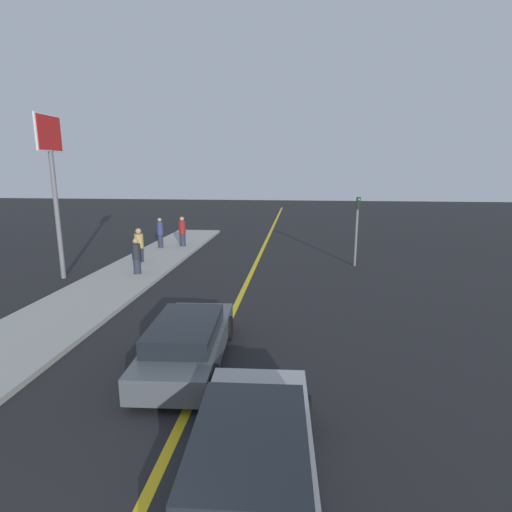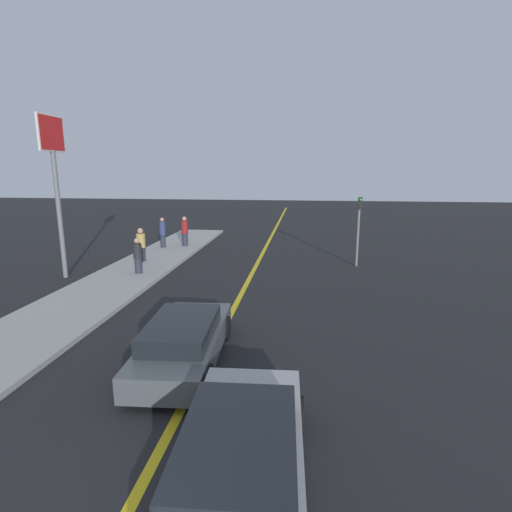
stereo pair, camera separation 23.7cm
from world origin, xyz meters
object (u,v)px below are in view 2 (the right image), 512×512
at_px(car_near_right_lane, 240,460).
at_px(traffic_light, 359,224).
at_px(pedestrian_far_standing, 163,233).
at_px(pedestrian_by_sign, 185,231).
at_px(pedestrian_near_curb, 138,256).
at_px(roadside_sign, 54,160).
at_px(pedestrian_mid_group, 141,245).
at_px(car_ahead_center, 184,340).

relative_size(car_near_right_lane, traffic_light, 1.40).
height_order(pedestrian_far_standing, pedestrian_by_sign, pedestrian_by_sign).
height_order(pedestrian_near_curb, pedestrian_by_sign, pedestrian_by_sign).
xyz_separation_m(pedestrian_far_standing, roadside_sign, (-2.17, -6.51, 4.04)).
bearing_deg(traffic_light, pedestrian_mid_group, -175.50).
bearing_deg(car_ahead_center, car_near_right_lane, -65.71).
relative_size(car_ahead_center, traffic_light, 1.37).
xyz_separation_m(car_near_right_lane, pedestrian_mid_group, (-7.33, 13.90, 0.40)).
distance_m(car_near_right_lane, pedestrian_near_curb, 13.32).
xyz_separation_m(car_ahead_center, pedestrian_far_standing, (-5.48, 13.64, 0.46)).
height_order(car_ahead_center, pedestrian_mid_group, pedestrian_mid_group).
bearing_deg(pedestrian_mid_group, pedestrian_far_standing, 93.13).
height_order(pedestrian_mid_group, pedestrian_by_sign, pedestrian_by_sign).
bearing_deg(traffic_light, pedestrian_near_curb, -162.52).
distance_m(car_ahead_center, pedestrian_by_sign, 14.93).
relative_size(car_near_right_lane, pedestrian_near_curb, 3.01).
xyz_separation_m(car_ahead_center, pedestrian_mid_group, (-5.28, 9.97, 0.40)).
height_order(car_near_right_lane, pedestrian_by_sign, pedestrian_by_sign).
bearing_deg(traffic_light, car_ahead_center, -116.86).
height_order(car_near_right_lane, roadside_sign, roadside_sign).
distance_m(car_ahead_center, pedestrian_mid_group, 11.29).
xyz_separation_m(car_near_right_lane, car_ahead_center, (-2.05, 3.93, -0.00)).
height_order(car_ahead_center, pedestrian_far_standing, pedestrian_far_standing).
height_order(car_ahead_center, roadside_sign, roadside_sign).
distance_m(car_ahead_center, roadside_sign, 11.39).
bearing_deg(pedestrian_mid_group, traffic_light, 4.50).
bearing_deg(car_ahead_center, roadside_sign, 133.83).
bearing_deg(car_ahead_center, traffic_light, 59.93).
bearing_deg(car_near_right_lane, pedestrian_far_standing, 110.52).
bearing_deg(pedestrian_mid_group, pedestrian_by_sign, 77.51).
bearing_deg(traffic_light, car_near_right_lane, -103.11).
relative_size(pedestrian_by_sign, traffic_light, 0.52).
relative_size(car_near_right_lane, pedestrian_mid_group, 2.83).
height_order(pedestrian_mid_group, pedestrian_far_standing, pedestrian_far_standing).
xyz_separation_m(pedestrian_mid_group, roadside_sign, (-2.38, -2.84, 4.10)).
relative_size(pedestrian_mid_group, traffic_light, 0.50).
bearing_deg(pedestrian_by_sign, car_ahead_center, -73.15).
xyz_separation_m(pedestrian_by_sign, traffic_light, (9.81, -3.46, 1.10)).
xyz_separation_m(pedestrian_near_curb, pedestrian_mid_group, (-0.81, 2.29, 0.04)).
distance_m(car_near_right_lane, pedestrian_mid_group, 15.72).
xyz_separation_m(car_ahead_center, pedestrian_near_curb, (-4.48, 7.68, 0.36)).
bearing_deg(roadside_sign, pedestrian_mid_group, 50.12).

